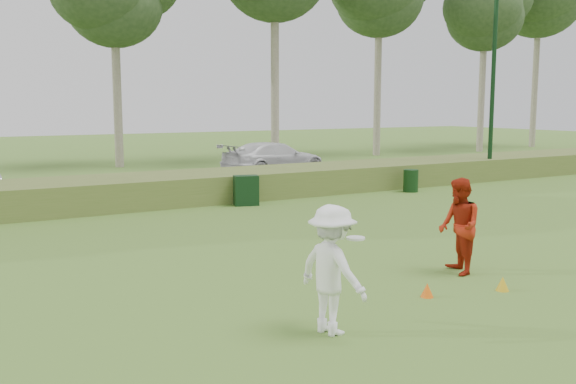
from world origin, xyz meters
TOP-DOWN VIEW (x-y plane):
  - ground at (0.00, 0.00)m, footprint 120.00×120.00m
  - reed_strip at (0.00, 12.00)m, footprint 80.00×3.00m
  - park_road at (0.00, 17.00)m, footprint 80.00×6.00m
  - lamp_post at (14.00, 11.00)m, footprint 0.70×0.70m
  - tree_7 at (26.00, 22.80)m, footprint 6.50×6.50m
  - player_white at (-2.10, -0.82)m, footprint 0.99×1.30m
  - player_red at (1.80, 0.62)m, footprint 1.00×1.10m
  - cone_orange at (0.25, -0.22)m, footprint 0.22×0.22m
  - cone_yellow at (1.63, -0.61)m, footprint 0.23×0.23m
  - utility_cabinet at (2.02, 10.11)m, footprint 0.87×0.68m
  - trash_bin at (8.68, 9.87)m, footprint 0.71×0.71m
  - car_right at (6.90, 17.04)m, footprint 5.25×2.72m

SIDE VIEW (x-z plane):
  - ground at x=0.00m, z-range 0.00..0.00m
  - park_road at x=0.00m, z-range 0.00..0.06m
  - cone_orange at x=0.25m, z-range 0.00..0.24m
  - cone_yellow at x=1.63m, z-range 0.00..0.25m
  - trash_bin at x=8.68m, z-range 0.00..0.82m
  - reed_strip at x=0.00m, z-range 0.00..0.90m
  - utility_cabinet at x=2.02m, z-range 0.00..0.96m
  - car_right at x=6.90m, z-range 0.06..1.51m
  - player_white at x=-2.10m, z-range 0.00..1.84m
  - player_red at x=1.80m, z-range 0.00..1.84m
  - lamp_post at x=14.00m, z-range 1.51..9.68m
  - tree_7 at x=26.00m, z-range 3.09..15.59m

